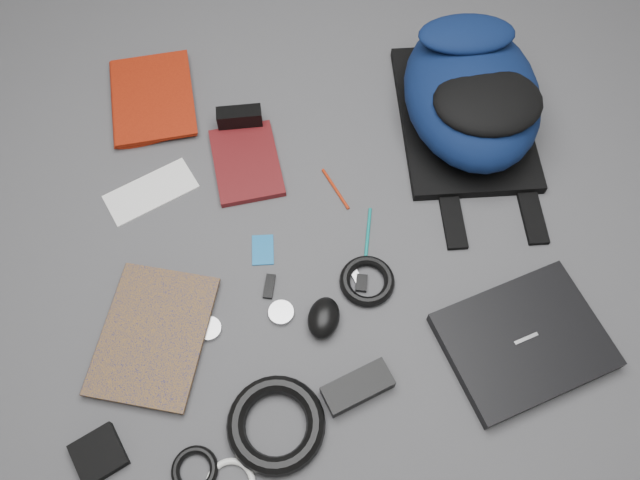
{
  "coord_description": "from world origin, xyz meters",
  "views": [
    {
      "loc": [
        -0.08,
        -0.63,
        1.27
      ],
      "look_at": [
        0.0,
        0.0,
        0.02
      ],
      "focal_mm": 35.0,
      "sensor_mm": 36.0,
      "label": 1
    }
  ],
  "objects": [
    {
      "name": "ground",
      "position": [
        0.0,
        0.0,
        0.0
      ],
      "size": [
        4.0,
        4.0,
        0.0
      ],
      "primitive_type": "plane",
      "color": "#4F4F51",
      "rests_on": "ground"
    },
    {
      "name": "backpack",
      "position": [
        0.41,
        0.3,
        0.1
      ],
      "size": [
        0.37,
        0.52,
        0.21
      ],
      "primitive_type": null,
      "rotation": [
        0.0,
        0.0,
        -0.07
      ],
      "color": "#081333",
      "rests_on": "ground"
    },
    {
      "name": "laptop",
      "position": [
        0.39,
        -0.29,
        0.02
      ],
      "size": [
        0.38,
        0.33,
        0.03
      ],
      "primitive_type": "cube",
      "rotation": [
        0.0,
        0.0,
        0.26
      ],
      "color": "black",
      "rests_on": "ground"
    },
    {
      "name": "textbook_red",
      "position": [
        -0.47,
        0.46,
        0.02
      ],
      "size": [
        0.22,
        0.29,
        0.03
      ],
      "primitive_type": "imported",
      "rotation": [
        0.0,
        0.0,
        0.06
      ],
      "color": "maroon",
      "rests_on": "ground"
    },
    {
      "name": "comic_book",
      "position": [
        -0.48,
        -0.14,
        0.01
      ],
      "size": [
        0.3,
        0.35,
        0.02
      ],
      "primitive_type": "imported",
      "rotation": [
        0.0,
        0.0,
        -0.31
      ],
      "color": "#B0740C",
      "rests_on": "ground"
    },
    {
      "name": "envelope",
      "position": [
        -0.38,
        0.19,
        0.0
      ],
      "size": [
        0.23,
        0.17,
        0.0
      ],
      "primitive_type": "cube",
      "rotation": [
        0.0,
        0.0,
        0.42
      ],
      "color": "white",
      "rests_on": "ground"
    },
    {
      "name": "dvd_case",
      "position": [
        -0.15,
        0.24,
        0.01
      ],
      "size": [
        0.17,
        0.23,
        0.02
      ],
      "primitive_type": "cube",
      "rotation": [
        0.0,
        0.0,
        0.08
      ],
      "color": "#450D0E",
      "rests_on": "ground"
    },
    {
      "name": "compact_camera",
      "position": [
        -0.15,
        0.35,
        0.03
      ],
      "size": [
        0.11,
        0.04,
        0.06
      ],
      "primitive_type": "cube",
      "rotation": [
        0.0,
        0.0,
        -0.02
      ],
      "color": "black",
      "rests_on": "ground"
    },
    {
      "name": "sticker_disc",
      "position": [
        -0.14,
        0.29,
        0.0
      ],
      "size": [
        0.1,
        0.1,
        0.0
      ],
      "primitive_type": "cylinder",
      "rotation": [
        0.0,
        0.0,
        -0.43
      ],
      "color": "silver",
      "rests_on": "ground"
    },
    {
      "name": "pen_teal",
      "position": [
        0.11,
        0.01,
        0.0
      ],
      "size": [
        0.04,
        0.13,
        0.01
      ],
      "primitive_type": "cylinder",
      "rotation": [
        1.57,
        0.0,
        -0.25
      ],
      "color": "#0D7B76",
      "rests_on": "ground"
    },
    {
      "name": "pen_red",
      "position": [
        0.06,
        0.14,
        0.0
      ],
      "size": [
        0.05,
        0.12,
        0.01
      ],
      "primitive_type": "cylinder",
      "rotation": [
        1.57,
        0.0,
        0.37
      ],
      "color": "#AA280D",
      "rests_on": "ground"
    },
    {
      "name": "id_badge",
      "position": [
        -0.13,
        0.0,
        0.0
      ],
      "size": [
        0.05,
        0.08,
        0.0
      ],
      "primitive_type": "cube",
      "rotation": [
        0.0,
        0.0,
        -0.08
      ],
      "color": "#176AAC",
      "rests_on": "ground"
    },
    {
      "name": "usb_black",
      "position": [
        -0.12,
        -0.09,
        0.01
      ],
      "size": [
        0.03,
        0.06,
        0.01
      ],
      "primitive_type": "cube",
      "rotation": [
        0.0,
        0.0,
        -0.26
      ],
      "color": "black",
      "rests_on": "ground"
    },
    {
      "name": "usb_silver",
      "position": [
        0.07,
        -0.1,
        0.0
      ],
      "size": [
        0.03,
        0.04,
        0.01
      ],
      "primitive_type": "cube",
      "rotation": [
        0.0,
        0.0,
        0.28
      ],
      "color": "#B3B3B5",
      "rests_on": "ground"
    },
    {
      "name": "key_fob",
      "position": [
        0.08,
        -0.11,
        0.01
      ],
      "size": [
        0.03,
        0.04,
        0.01
      ],
      "primitive_type": "cube",
      "rotation": [
        0.0,
        0.0,
        -0.25
      ],
      "color": "black",
      "rests_on": "ground"
    },
    {
      "name": "mouse",
      "position": [
        -0.02,
        -0.19,
        0.02
      ],
      "size": [
        0.1,
        0.11,
        0.05
      ],
      "primitive_type": "ellipsoid",
      "rotation": [
        0.0,
        0.0,
        -0.36
      ],
      "color": "black",
      "rests_on": "ground"
    },
    {
      "name": "headphone_left",
      "position": [
        -0.26,
        -0.17,
        0.01
      ],
      "size": [
        0.06,
        0.06,
        0.01
      ],
      "primitive_type": "cylinder",
      "rotation": [
        0.0,
        0.0,
        -0.16
      ],
      "color": "#B4B4B6",
      "rests_on": "ground"
    },
    {
      "name": "headphone_right",
      "position": [
        -0.11,
        -0.16,
        0.01
      ],
      "size": [
        0.07,
        0.07,
        0.01
      ],
      "primitive_type": "cylinder",
      "rotation": [
        0.0,
        0.0,
        -0.25
      ],
      "color": "#B1B0B3",
      "rests_on": "ground"
    },
    {
      "name": "cable_coil",
      "position": [
        0.09,
        -0.11,
        0.01
      ],
      "size": [
        0.16,
        0.16,
        0.02
      ],
      "primitive_type": "torus",
      "rotation": [
        0.0,
        0.0,
        -0.37
      ],
      "color": "black",
      "rests_on": "ground"
    },
    {
      "name": "power_brick",
      "position": [
        0.03,
        -0.34,
        0.02
      ],
      "size": [
        0.15,
        0.1,
        0.03
      ],
      "primitive_type": "cube",
      "rotation": [
        0.0,
        0.0,
        0.33
      ],
      "color": "black",
      "rests_on": "ground"
    },
    {
      "name": "power_cord_coil",
      "position": [
        -0.14,
        -0.39,
        0.02
      ],
      "size": [
        0.21,
        0.21,
        0.04
      ],
      "primitive_type": "torus",
      "rotation": [
        0.0,
        0.0,
        -0.08
      ],
      "color": "black",
      "rests_on": "ground"
    },
    {
      "name": "pouch",
      "position": [
        -0.48,
        -0.4,
        0.01
      ],
      "size": [
        0.12,
        0.12,
        0.02
      ],
      "primitive_type": "cube",
      "rotation": [
        0.0,
        0.0,
        0.43
      ],
      "color": "black",
      "rests_on": "ground"
    },
    {
      "name": "earbud_coil",
      "position": [
        -0.3,
        -0.45,
        0.01
      ],
      "size": [
        0.1,
        0.1,
        0.02
      ],
      "primitive_type": "torus",
      "rotation": [
        0.0,
        0.0,
        0.15
      ],
      "color": "black",
      "rests_on": "ground"
    }
  ]
}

